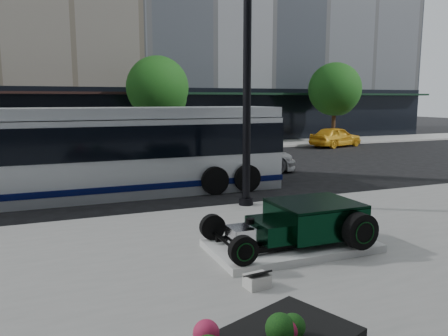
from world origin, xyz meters
name	(u,v)px	position (x,y,z in m)	size (l,w,h in m)	color
ground	(220,194)	(0.00, 0.00, 0.00)	(120.00, 120.00, 0.00)	black
sidewalk_far	(140,149)	(0.00, 14.00, 0.06)	(70.00, 4.00, 0.12)	gray
street_trees	(160,90)	(1.15, 13.07, 3.77)	(29.80, 3.80, 5.70)	black
display_plinth	(291,246)	(-0.82, -6.07, 0.20)	(3.40, 1.80, 0.15)	silver
hot_rod	(306,220)	(-0.48, -6.07, 0.70)	(3.22, 2.00, 0.81)	black
info_plaque	(257,280)	(-2.30, -7.49, 0.24)	(0.43, 0.34, 0.31)	silver
lamppost	(247,82)	(-0.06, -2.20, 3.67)	(0.42, 0.42, 7.67)	black
transit_bus	(106,151)	(-3.61, 1.27, 1.49)	(12.12, 2.88, 2.92)	silver
white_sedan	(240,155)	(2.56, 4.13, 0.72)	(2.02, 4.97, 1.44)	silver
yellow_taxi	(336,137)	(12.76, 10.99, 0.68)	(1.61, 4.01, 1.37)	gold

